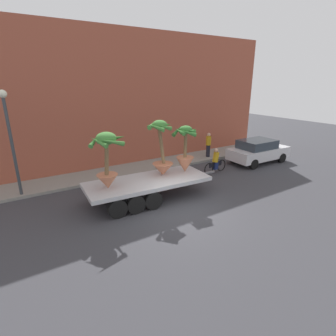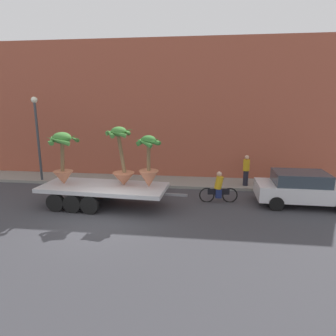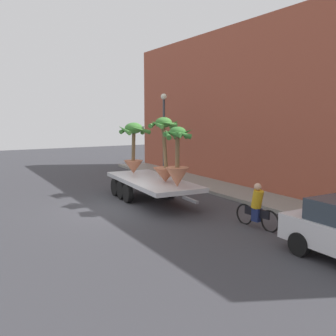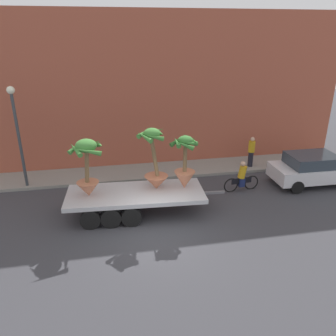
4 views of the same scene
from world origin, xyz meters
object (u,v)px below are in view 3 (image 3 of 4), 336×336
at_px(potted_palm_middle, 165,155).
at_px(potted_palm_front, 134,147).
at_px(street_lamp, 164,124).
at_px(flatbed_trailer, 149,183).
at_px(potted_palm_rear, 177,161).
at_px(cyclist, 257,208).

xyz_separation_m(potted_palm_middle, potted_palm_front, (-2.71, -0.16, 0.15)).
relative_size(potted_palm_front, street_lamp, 0.50).
relative_size(potted_palm_middle, potted_palm_front, 1.11).
relative_size(flatbed_trailer, street_lamp, 1.40).
xyz_separation_m(potted_palm_rear, potted_palm_front, (-3.97, 0.00, 0.25)).
bearing_deg(cyclist, potted_palm_rear, -159.21).
xyz_separation_m(flatbed_trailer, cyclist, (5.51, 1.19, -0.09)).
distance_m(potted_palm_middle, cyclist, 4.74).
distance_m(cyclist, street_lamp, 10.85).
bearing_deg(potted_palm_middle, street_lamp, 150.98).
height_order(flatbed_trailer, potted_palm_front, potted_palm_front).
xyz_separation_m(flatbed_trailer, street_lamp, (-4.79, 3.44, 2.47)).
height_order(flatbed_trailer, cyclist, cyclist).
xyz_separation_m(potted_palm_rear, cyclist, (3.14, 1.19, -1.32)).
bearing_deg(potted_palm_middle, potted_palm_front, -176.66).
relative_size(flatbed_trailer, potted_palm_front, 2.81).
bearing_deg(flatbed_trailer, potted_palm_middle, 8.14).
distance_m(flatbed_trailer, street_lamp, 6.39).
relative_size(cyclist, street_lamp, 0.38).
height_order(potted_palm_front, street_lamp, street_lamp).
bearing_deg(potted_palm_middle, flatbed_trailer, -171.86).
bearing_deg(flatbed_trailer, potted_palm_front, 179.95).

